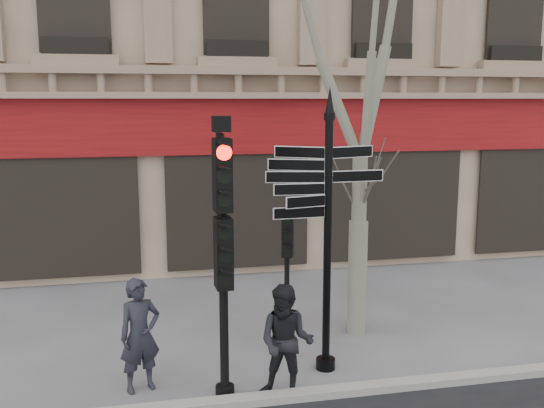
{
  "coord_description": "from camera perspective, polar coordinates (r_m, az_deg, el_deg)",
  "views": [
    {
      "loc": [
        -2.15,
        -9.16,
        4.21
      ],
      "look_at": [
        -0.08,
        0.6,
        2.48
      ],
      "focal_mm": 40.0,
      "sensor_mm": 36.0,
      "label": 1
    }
  ],
  "objects": [
    {
      "name": "plane_tree",
      "position": [
        10.73,
        8.64,
        17.38
      ],
      "size": [
        3.03,
        3.03,
        8.04
      ],
      "color": "gray",
      "rests_on": "ground"
    },
    {
      "name": "fingerpost",
      "position": [
        9.14,
        5.33,
        1.92
      ],
      "size": [
        2.06,
        2.06,
        4.41
      ],
      "rotation": [
        0.0,
        0.0,
        -0.12
      ],
      "color": "black",
      "rests_on": "ground"
    },
    {
      "name": "ground",
      "position": [
        10.31,
        1.16,
        -14.3
      ],
      "size": [
        80.0,
        80.0,
        0.0
      ],
      "primitive_type": "plane",
      "color": "#59595E",
      "rests_on": "ground"
    },
    {
      "name": "traffic_signal_main",
      "position": [
        8.34,
        -4.68,
        -1.88
      ],
      "size": [
        0.46,
        0.34,
        3.99
      ],
      "rotation": [
        0.0,
        0.0,
        0.05
      ],
      "color": "black",
      "rests_on": "ground"
    },
    {
      "name": "traffic_signal_secondary",
      "position": [
        11.16,
        1.43,
        -4.05
      ],
      "size": [
        0.44,
        0.38,
        2.2
      ],
      "rotation": [
        0.0,
        0.0,
        -0.35
      ],
      "color": "black",
      "rests_on": "ground"
    },
    {
      "name": "pedestrian_b",
      "position": [
        8.76,
        1.35,
        -12.89
      ],
      "size": [
        1.0,
        0.91,
        1.66
      ],
      "primitive_type": "imported",
      "rotation": [
        0.0,
        0.0,
        -0.44
      ],
      "color": "black",
      "rests_on": "ground"
    },
    {
      "name": "pedestrian_a",
      "position": [
        9.17,
        -12.33,
        -11.96
      ],
      "size": [
        0.72,
        0.6,
        1.69
      ],
      "primitive_type": "imported",
      "rotation": [
        0.0,
        0.0,
        0.36
      ],
      "color": "#22232D",
      "rests_on": "ground"
    },
    {
      "name": "kerb",
      "position": [
        9.06,
        3.26,
        -17.47
      ],
      "size": [
        80.0,
        0.25,
        0.12
      ],
      "primitive_type": "cube",
      "color": "#999691",
      "rests_on": "ground"
    }
  ]
}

